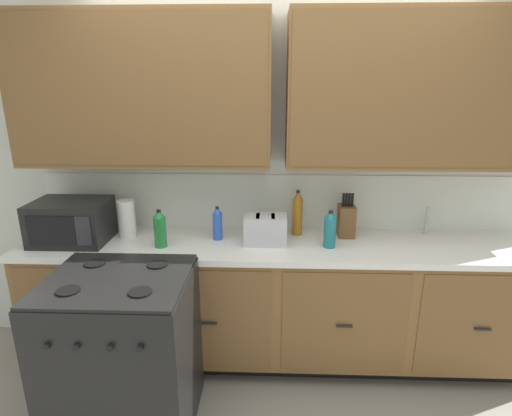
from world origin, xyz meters
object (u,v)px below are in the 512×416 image
(stove_range, at_px, (124,353))
(toaster, at_px, (265,229))
(knife_block, at_px, (346,220))
(bottle_green, at_px, (160,229))
(bottle_amber, at_px, (297,213))
(bottle_blue, at_px, (218,223))
(paper_towel_roll, at_px, (127,219))
(bottle_teal, at_px, (330,229))
(microwave, at_px, (71,221))

(stove_range, height_order, toaster, toaster)
(knife_block, height_order, bottle_green, knife_block)
(bottle_amber, height_order, bottle_blue, bottle_amber)
(paper_towel_roll, distance_m, bottle_blue, 0.63)
(knife_block, height_order, bottle_blue, knife_block)
(paper_towel_roll, xyz_separation_m, bottle_teal, (1.37, -0.14, -0.01))
(stove_range, relative_size, bottle_teal, 3.85)
(bottle_green, bearing_deg, bottle_amber, 16.34)
(knife_block, bearing_deg, bottle_teal, -124.11)
(microwave, distance_m, paper_towel_roll, 0.35)
(bottle_green, height_order, bottle_teal, bottle_green)
(bottle_green, distance_m, bottle_teal, 1.10)
(bottle_blue, distance_m, bottle_green, 0.38)
(bottle_amber, distance_m, bottle_blue, 0.56)
(bottle_amber, relative_size, bottle_teal, 1.29)
(stove_range, bearing_deg, bottle_teal, 25.42)
(microwave, relative_size, toaster, 1.71)
(toaster, bearing_deg, knife_block, 15.38)
(stove_range, relative_size, bottle_green, 3.77)
(stove_range, xyz_separation_m, bottle_amber, (1.00, 0.80, 0.59))
(microwave, height_order, bottle_amber, bottle_amber)
(toaster, relative_size, paper_towel_roll, 1.08)
(knife_block, relative_size, bottle_blue, 1.34)
(bottle_blue, bearing_deg, bottle_amber, 11.92)
(bottle_blue, bearing_deg, toaster, -10.31)
(toaster, distance_m, bottle_teal, 0.42)
(stove_range, bearing_deg, bottle_green, 79.40)
(bottle_teal, bearing_deg, bottle_green, -178.12)
(bottle_teal, bearing_deg, bottle_amber, 130.86)
(toaster, xyz_separation_m, paper_towel_roll, (-0.96, 0.08, 0.03))
(knife_block, height_order, bottle_amber, bottle_amber)
(knife_block, bearing_deg, stove_range, -149.88)
(knife_block, bearing_deg, microwave, -174.72)
(stove_range, bearing_deg, toaster, 38.60)
(bottle_blue, relative_size, bottle_teal, 0.94)
(microwave, bearing_deg, bottle_green, -6.63)
(microwave, bearing_deg, bottle_teal, -1.19)
(knife_block, xyz_separation_m, bottle_amber, (-0.34, 0.02, 0.04))
(microwave, height_order, toaster, microwave)
(stove_range, distance_m, toaster, 1.13)
(knife_block, xyz_separation_m, bottle_green, (-1.24, -0.24, 0.01))
(bottle_amber, relative_size, bottle_green, 1.27)
(bottle_green, bearing_deg, knife_block, 11.10)
(toaster, bearing_deg, microwave, -179.21)
(bottle_teal, bearing_deg, toaster, 172.69)
(microwave, bearing_deg, paper_towel_roll, 16.77)
(knife_block, height_order, bottle_teal, knife_block)
(stove_range, xyz_separation_m, bottle_teal, (1.20, 0.57, 0.55))
(paper_towel_roll, bearing_deg, microwave, -163.23)
(microwave, distance_m, knife_block, 1.86)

